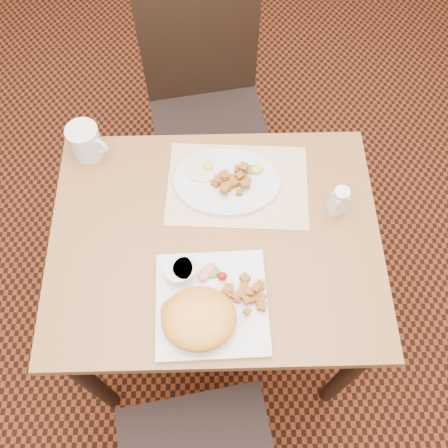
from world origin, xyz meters
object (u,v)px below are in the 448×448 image
plate_square (212,304)px  coffee_mug (86,142)px  table (216,254)px  chair_far (206,100)px  plate_oval (227,182)px  salt_shaker (339,201)px

plate_square → coffee_mug: bearing=126.5°
table → chair_far: chair_far is taller
table → coffee_mug: (-0.37, 0.29, 0.16)m
plate_oval → coffee_mug: coffee_mug is taller
table → plate_square: 0.22m
salt_shaker → coffee_mug: size_ratio=0.85×
table → coffee_mug: 0.50m
plate_square → salt_shaker: salt_shaker is taller
plate_oval → salt_shaker: bearing=-17.4°
chair_far → plate_oval: bearing=87.4°
table → plate_oval: 0.21m
plate_oval → coffee_mug: (-0.40, 0.12, 0.04)m
chair_far → plate_square: 0.89m
coffee_mug → chair_far: bearing=48.3°
plate_square → plate_oval: (0.05, 0.36, 0.00)m
plate_square → coffee_mug: 0.60m
salt_shaker → table: bearing=-167.2°
salt_shaker → coffee_mug: 0.74m
table → salt_shaker: bearing=12.8°
plate_square → salt_shaker: 0.44m
salt_shaker → chair_far: bearing=121.3°
chair_far → salt_shaker: chair_far is taller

